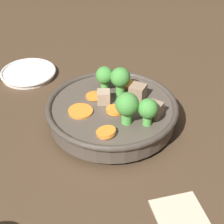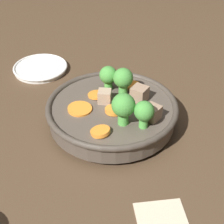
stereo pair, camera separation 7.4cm
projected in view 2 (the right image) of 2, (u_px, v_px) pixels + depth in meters
name	position (u px, v px, depth m)	size (l,w,h in m)	color
ground_plane	(112.00, 125.00, 0.76)	(3.00, 3.00, 0.00)	#4C3826
stirfry_bowl	(113.00, 110.00, 0.74)	(0.26, 0.26, 0.11)	#51473D
side_saucer	(40.00, 68.00, 0.93)	(0.13, 0.13, 0.01)	white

